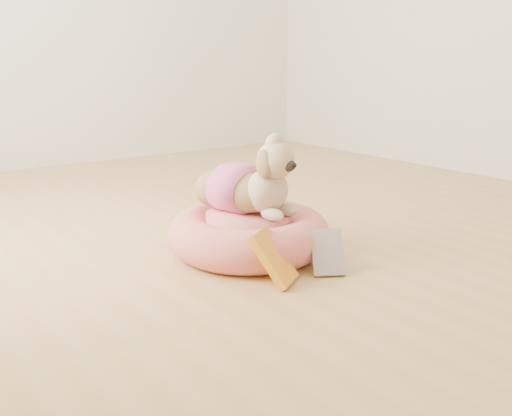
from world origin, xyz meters
TOP-DOWN VIEW (x-y plane):
  - floor at (0.00, 0.00)m, footprint 4.50×4.50m
  - pet_bed at (-0.31, -0.29)m, footprint 0.69×0.69m
  - dog at (-0.30, -0.28)m, footprint 0.45×0.55m
  - book_yellow at (-0.43, -0.62)m, footprint 0.21×0.21m
  - book_white at (-0.20, -0.66)m, footprint 0.17×0.17m

SIDE VIEW (x-z plane):
  - floor at x=0.00m, z-range 0.00..0.00m
  - book_white at x=-0.20m, z-range 0.00..0.17m
  - pet_bed at x=-0.31m, z-range 0.00..0.17m
  - book_yellow at x=-0.43m, z-range 0.00..0.20m
  - dog at x=-0.30m, z-range 0.18..0.53m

